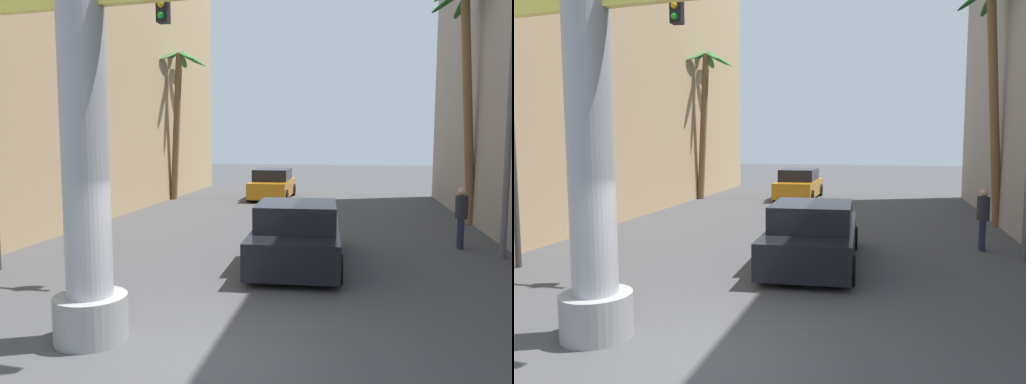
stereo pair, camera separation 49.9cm
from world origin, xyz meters
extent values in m
plane|color=#424244|center=(0.00, 10.00, 0.00)|extent=(91.27, 91.27, 0.00)
cube|color=tan|center=(-10.82, 12.82, 6.76)|extent=(7.57, 26.30, 13.52)
cylinder|color=#9E9EA3|center=(-1.77, 0.45, 4.24)|extent=(0.70, 0.70, 8.49)
cylinder|color=gray|center=(-1.77, 0.45, 0.35)|extent=(1.11, 1.11, 0.70)
cube|color=black|center=(-1.81, 3.84, 5.87)|extent=(0.24, 0.24, 0.70)
sphere|color=yellow|center=(-1.81, 3.71, 5.87)|extent=(0.14, 0.14, 0.14)
sphere|color=green|center=(-1.81, 3.71, 5.65)|extent=(0.14, 0.14, 0.14)
cylinder|color=black|center=(-0.21, 7.67, 0.32)|extent=(0.25, 0.65, 0.64)
cylinder|color=black|center=(1.72, 7.76, 0.32)|extent=(0.25, 0.65, 0.64)
cylinder|color=black|center=(-0.05, 4.10, 0.32)|extent=(0.25, 0.65, 0.64)
cylinder|color=black|center=(1.88, 4.19, 0.32)|extent=(0.25, 0.65, 0.64)
cube|color=black|center=(0.84, 5.93, 0.56)|extent=(2.27, 5.19, 0.80)
cube|color=black|center=(0.85, 5.55, 1.26)|extent=(1.97, 2.23, 0.60)
cylinder|color=black|center=(-2.78, 21.06, 0.32)|extent=(0.22, 0.64, 0.64)
cylinder|color=black|center=(-0.98, 21.05, 0.32)|extent=(0.22, 0.64, 0.64)
cylinder|color=black|center=(-2.79, 17.82, 0.32)|extent=(0.22, 0.64, 0.64)
cylinder|color=black|center=(-0.99, 17.81, 0.32)|extent=(0.22, 0.64, 0.64)
cube|color=#BF7214|center=(-1.89, 19.43, 0.56)|extent=(1.91, 4.64, 0.80)
cube|color=black|center=(-1.89, 19.43, 1.26)|extent=(1.75, 2.55, 0.60)
cylinder|color=brown|center=(-6.65, 18.05, 3.70)|extent=(0.82, 0.56, 7.40)
ellipsoid|color=#2C792D|center=(-5.74, 18.19, 7.13)|extent=(1.48, 0.55, 0.93)
ellipsoid|color=#31782D|center=(-6.13, 18.99, 7.26)|extent=(1.10, 1.55, 0.55)
ellipsoid|color=#2A722D|center=(-6.63, 19.09, 7.22)|extent=(0.55, 1.58, 0.68)
ellipsoid|color=#1E652D|center=(-7.28, 18.60, 7.15)|extent=(1.50, 0.89, 0.88)
ellipsoid|color=#277A2D|center=(-7.31, 18.06, 7.18)|extent=(1.55, 0.78, 0.79)
ellipsoid|color=#2E622D|center=(-6.77, 17.52, 7.22)|extent=(0.79, 1.59, 0.68)
ellipsoid|color=#2A702D|center=(-6.01, 17.69, 7.24)|extent=(1.30, 1.42, 0.61)
cylinder|color=brown|center=(6.18, 12.63, 4.17)|extent=(0.90, 0.59, 8.35)
cylinder|color=#1E233F|center=(5.22, 8.27, 0.43)|extent=(0.14, 0.14, 0.86)
cylinder|color=#1E233F|center=(5.21, 8.47, 0.43)|extent=(0.14, 0.14, 0.86)
cylinder|color=#26262D|center=(5.22, 8.37, 1.18)|extent=(0.35, 0.35, 0.65)
sphere|color=tan|center=(5.22, 8.37, 1.62)|extent=(0.22, 0.22, 0.22)
camera|label=1|loc=(2.11, -6.39, 3.08)|focal=35.00mm
camera|label=2|loc=(2.60, -6.28, 3.08)|focal=35.00mm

